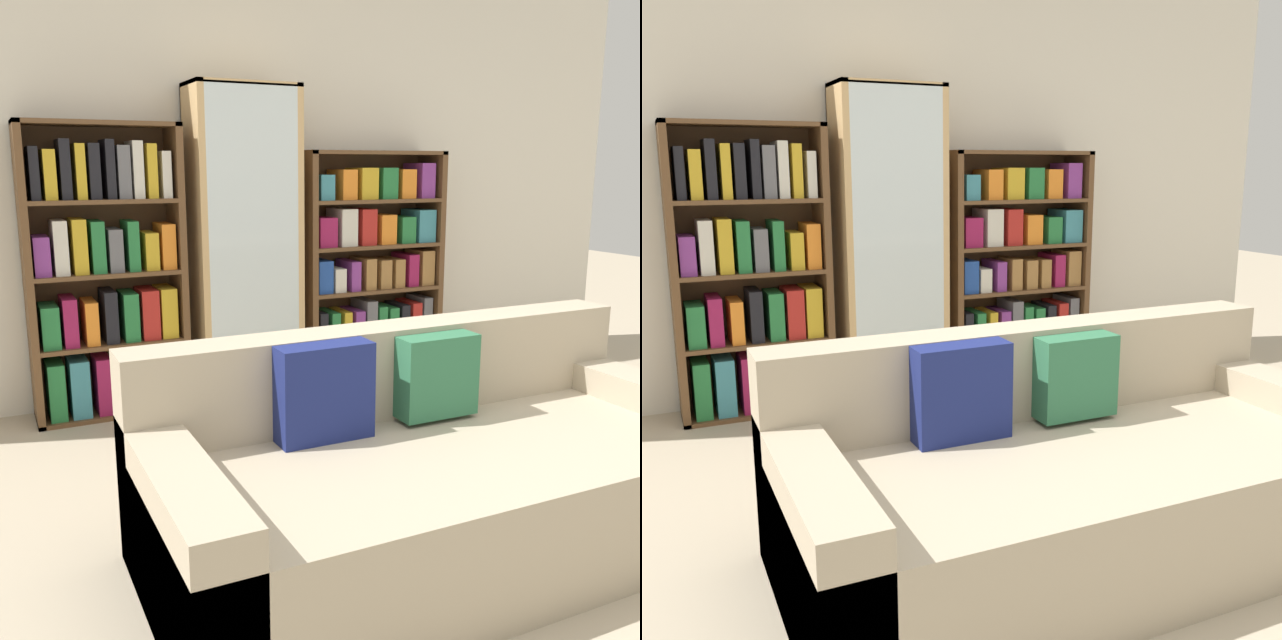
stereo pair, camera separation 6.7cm
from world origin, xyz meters
TOP-DOWN VIEW (x-y plane):
  - ground_plane at (0.00, 0.00)m, footprint 16.00×16.00m
  - wall_back at (0.00, 2.80)m, footprint 6.00×0.06m
  - couch at (-0.05, 0.50)m, footprint 2.19×1.00m
  - bookshelf_left at (-0.89, 2.59)m, footprint 0.87×0.32m
  - display_cabinet at (-0.06, 2.58)m, footprint 0.64×0.36m
  - bookshelf_right at (0.84, 2.59)m, footprint 0.99×0.32m
  - wine_bottle at (0.36, 1.75)m, footprint 0.07×0.07m

SIDE VIEW (x-z plane):
  - ground_plane at x=0.00m, z-range 0.00..0.00m
  - wine_bottle at x=0.36m, z-range -0.04..0.37m
  - couch at x=-0.05m, z-range -0.12..0.68m
  - bookshelf_right at x=0.84m, z-range -0.02..1.50m
  - bookshelf_left at x=-0.89m, z-range -0.04..1.62m
  - display_cabinet at x=-0.06m, z-range 0.00..1.89m
  - wall_back at x=0.00m, z-range 0.00..2.70m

